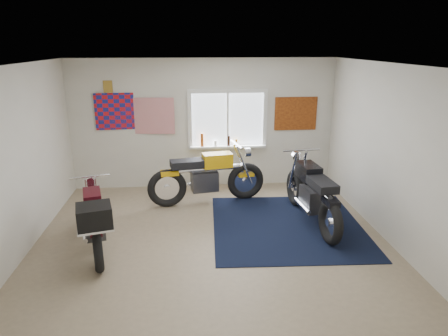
{
  "coord_description": "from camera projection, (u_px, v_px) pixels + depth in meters",
  "views": [
    {
      "loc": [
        -0.3,
        -5.75,
        2.98
      ],
      "look_at": [
        0.24,
        0.4,
        1.04
      ],
      "focal_mm": 32.0,
      "sensor_mm": 36.0,
      "label": 1
    }
  ],
  "objects": [
    {
      "name": "ground",
      "position": [
        211.0,
        238.0,
        6.39
      ],
      "size": [
        5.5,
        5.5,
        0.0
      ],
      "primitive_type": "plane",
      "color": "#9E896B",
      "rests_on": "ground"
    },
    {
      "name": "room_shell",
      "position": [
        210.0,
        138.0,
        5.9
      ],
      "size": [
        5.5,
        5.5,
        5.5
      ],
      "color": "white",
      "rests_on": "ground"
    },
    {
      "name": "navy_rug",
      "position": [
        287.0,
        225.0,
        6.81
      ],
      "size": [
        2.61,
        2.71,
        0.01
      ],
      "primitive_type": "cube",
      "rotation": [
        0.0,
        0.0,
        -0.05
      ],
      "color": "black",
      "rests_on": "ground"
    },
    {
      "name": "window_assembly",
      "position": [
        228.0,
        123.0,
        8.36
      ],
      "size": [
        1.66,
        0.17,
        1.26
      ],
      "color": "white",
      "rests_on": "room_shell"
    },
    {
      "name": "oil_bottles",
      "position": [
        216.0,
        141.0,
        8.39
      ],
      "size": [
        0.78,
        0.07,
        0.28
      ],
      "color": "#974416",
      "rests_on": "window_assembly"
    },
    {
      "name": "flag_display",
      "position": [
        108.0,
        87.0,
        7.94
      ],
      "size": [
        1.6,
        0.1,
        1.17
      ],
      "color": "red",
      "rests_on": "room_shell"
    },
    {
      "name": "triumph_poster",
      "position": [
        296.0,
        114.0,
        8.44
      ],
      "size": [
        0.9,
        0.03,
        0.7
      ],
      "primitive_type": "cube",
      "color": "#A54C14",
      "rests_on": "room_shell"
    },
    {
      "name": "yellow_triumph",
      "position": [
        207.0,
        178.0,
        7.66
      ],
      "size": [
        2.29,
        0.72,
        1.16
      ],
      "rotation": [
        0.0,
        0.0,
        0.18
      ],
      "color": "black",
      "rests_on": "ground"
    },
    {
      "name": "black_chrome_bike",
      "position": [
        312.0,
        194.0,
        6.81
      ],
      "size": [
        0.69,
        2.28,
        1.17
      ],
      "rotation": [
        0.0,
        0.0,
        1.66
      ],
      "color": "black",
      "rests_on": "navy_rug"
    },
    {
      "name": "maroon_tourer",
      "position": [
        95.0,
        220.0,
        5.79
      ],
      "size": [
        0.88,
        1.97,
        1.01
      ],
      "rotation": [
        0.0,
        0.0,
        1.83
      ],
      "color": "black",
      "rests_on": "ground"
    }
  ]
}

